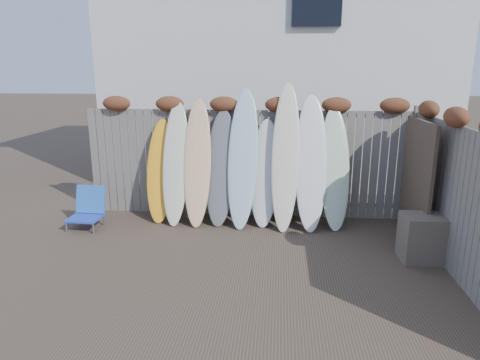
# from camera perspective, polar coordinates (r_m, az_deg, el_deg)

# --- Properties ---
(ground) EXTENTS (80.00, 80.00, 0.00)m
(ground) POSITION_cam_1_polar(r_m,az_deg,el_deg) (6.07, -1.08, -12.10)
(ground) COLOR #493A2D
(back_fence) EXTENTS (6.05, 0.28, 2.24)m
(back_fence) POSITION_cam_1_polar(r_m,az_deg,el_deg) (7.94, 1.23, 3.46)
(back_fence) COLOR slate
(back_fence) RESTS_ON ground
(right_fence) EXTENTS (0.28, 4.40, 2.24)m
(right_fence) POSITION_cam_1_polar(r_m,az_deg,el_deg) (6.32, 27.27, -1.57)
(right_fence) COLOR slate
(right_fence) RESTS_ON ground
(house) EXTENTS (8.50, 5.50, 6.33)m
(house) POSITION_cam_1_polar(r_m,az_deg,el_deg) (11.89, 5.01, 16.93)
(house) COLOR silver
(house) RESTS_ON ground
(beach_chair) EXTENTS (0.56, 0.60, 0.71)m
(beach_chair) POSITION_cam_1_polar(r_m,az_deg,el_deg) (8.02, -19.63, -3.62)
(beach_chair) COLOR blue
(beach_chair) RESTS_ON ground
(wooden_crate) EXTENTS (0.61, 0.52, 0.69)m
(wooden_crate) POSITION_cam_1_polar(r_m,az_deg,el_deg) (6.80, 23.13, -7.13)
(wooden_crate) COLOR brown
(wooden_crate) RESTS_ON ground
(lattice_panel) EXTENTS (0.08, 1.31, 1.97)m
(lattice_panel) POSITION_cam_1_polar(r_m,az_deg,el_deg) (7.28, 22.44, -0.34)
(lattice_panel) COLOR #3A2D23
(lattice_panel) RESTS_ON ground
(surfboard_0) EXTENTS (0.52, 0.67, 1.84)m
(surfboard_0) POSITION_cam_1_polar(r_m,az_deg,el_deg) (7.91, -10.56, 1.20)
(surfboard_0) COLOR #FFA71B
(surfboard_0) RESTS_ON ground
(surfboard_1) EXTENTS (0.47, 0.77, 2.17)m
(surfboard_1) POSITION_cam_1_polar(r_m,az_deg,el_deg) (7.73, -8.57, 2.22)
(surfboard_1) COLOR beige
(surfboard_1) RESTS_ON ground
(surfboard_2) EXTENTS (0.51, 0.79, 2.22)m
(surfboard_2) POSITION_cam_1_polar(r_m,az_deg,el_deg) (7.63, -5.71, 2.33)
(surfboard_2) COLOR #FFBA78
(surfboard_2) RESTS_ON ground
(surfboard_3) EXTENTS (0.59, 0.76, 2.03)m
(surfboard_3) POSITION_cam_1_polar(r_m,az_deg,el_deg) (7.62, -2.61, 1.66)
(surfboard_3) COLOR slate
(surfboard_3) RESTS_ON ground
(surfboard_4) EXTENTS (0.59, 0.87, 2.40)m
(surfboard_4) POSITION_cam_1_polar(r_m,az_deg,el_deg) (7.50, 0.39, 2.89)
(surfboard_4) COLOR #AACFE0
(surfboard_4) RESTS_ON ground
(surfboard_5) EXTENTS (0.56, 0.70, 1.87)m
(surfboard_5) POSITION_cam_1_polar(r_m,az_deg,el_deg) (7.58, 3.32, 0.95)
(surfboard_5) COLOR silver
(surfboard_5) RESTS_ON ground
(surfboard_6) EXTENTS (0.53, 0.90, 2.49)m
(surfboard_6) POSITION_cam_1_polar(r_m,az_deg,el_deg) (7.42, 6.09, 3.07)
(surfboard_6) COLOR silver
(surfboard_6) RESTS_ON ground
(surfboard_7) EXTENTS (0.56, 0.82, 2.30)m
(surfboard_7) POSITION_cam_1_polar(r_m,az_deg,el_deg) (7.47, 9.45, 2.26)
(surfboard_7) COLOR white
(surfboard_7) RESTS_ON ground
(surfboard_8) EXTENTS (0.58, 0.78, 2.09)m
(surfboard_8) POSITION_cam_1_polar(r_m,az_deg,el_deg) (7.60, 12.53, 1.52)
(surfboard_8) COLOR beige
(surfboard_8) RESTS_ON ground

